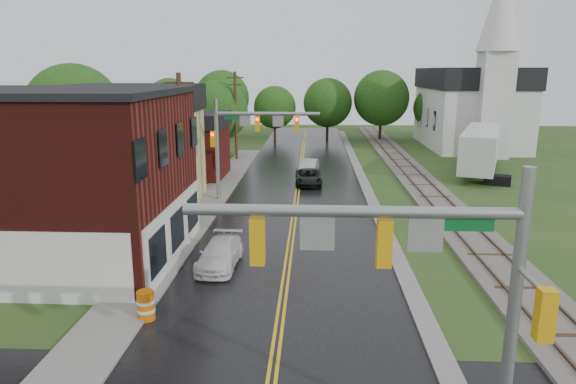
# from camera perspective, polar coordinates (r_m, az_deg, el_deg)

# --- Properties ---
(main_road) EXTENTS (10.00, 90.00, 0.02)m
(main_road) POSITION_cam_1_polar(r_m,az_deg,el_deg) (39.62, 1.07, 0.07)
(main_road) COLOR black
(main_road) RESTS_ON ground
(curb_right) EXTENTS (0.80, 70.00, 0.12)m
(curb_right) POSITION_cam_1_polar(r_m,az_deg,el_deg) (44.69, 8.22, 1.46)
(curb_right) COLOR gray
(curb_right) RESTS_ON ground
(sidewalk_left) EXTENTS (2.40, 50.00, 0.12)m
(sidewalk_left) POSITION_cam_1_polar(r_m,az_deg,el_deg) (35.53, -9.23, -1.67)
(sidewalk_left) COLOR gray
(sidewalk_left) RESTS_ON ground
(brick_building) EXTENTS (14.30, 10.30, 8.30)m
(brick_building) POSITION_cam_1_polar(r_m,az_deg,el_deg) (27.67, -26.80, 1.58)
(brick_building) COLOR #47130F
(brick_building) RESTS_ON ground
(yellow_house) EXTENTS (8.00, 7.00, 6.40)m
(yellow_house) POSITION_cam_1_polar(r_m,az_deg,el_deg) (37.10, -16.38, 3.65)
(yellow_house) COLOR tan
(yellow_house) RESTS_ON ground
(darkred_building) EXTENTS (7.00, 6.00, 4.40)m
(darkred_building) POSITION_cam_1_polar(r_m,az_deg,el_deg) (45.48, -11.44, 4.36)
(darkred_building) COLOR #3F0F0C
(darkred_building) RESTS_ON ground
(church) EXTENTS (10.40, 18.40, 20.00)m
(church) POSITION_cam_1_polar(r_m,az_deg,el_deg) (65.15, 19.94, 9.70)
(church) COLOR silver
(church) RESTS_ON ground
(railroad) EXTENTS (3.20, 80.00, 0.30)m
(railroad) POSITION_cam_1_polar(r_m,az_deg,el_deg) (45.33, 14.02, 1.50)
(railroad) COLOR #59544C
(railroad) RESTS_ON ground
(traffic_signal_near) EXTENTS (7.34, 0.30, 7.20)m
(traffic_signal_near) POSITION_cam_1_polar(r_m,az_deg,el_deg) (11.56, 14.27, -8.10)
(traffic_signal_near) COLOR gray
(traffic_signal_near) RESTS_ON ground
(traffic_signal_far) EXTENTS (7.34, 0.43, 7.20)m
(traffic_signal_far) POSITION_cam_1_polar(r_m,az_deg,el_deg) (36.08, -4.59, 6.74)
(traffic_signal_far) COLOR gray
(traffic_signal_far) RESTS_ON ground
(utility_pole_b) EXTENTS (1.80, 0.28, 9.00)m
(utility_pole_b) POSITION_cam_1_polar(r_m,az_deg,el_deg) (31.87, -11.72, 5.16)
(utility_pole_b) COLOR #382616
(utility_pole_b) RESTS_ON ground
(utility_pole_c) EXTENTS (1.80, 0.28, 9.00)m
(utility_pole_c) POSITION_cam_1_polar(r_m,az_deg,el_deg) (53.33, -5.83, 8.58)
(utility_pole_c) COLOR #382616
(utility_pole_c) RESTS_ON ground
(tree_left_b) EXTENTS (7.60, 7.60, 9.69)m
(tree_left_b) POSITION_cam_1_polar(r_m,az_deg,el_deg) (44.82, -22.51, 8.02)
(tree_left_b) COLOR black
(tree_left_b) RESTS_ON ground
(tree_left_c) EXTENTS (6.00, 6.00, 7.65)m
(tree_left_c) POSITION_cam_1_polar(r_m,az_deg,el_deg) (50.92, -14.46, 7.77)
(tree_left_c) COLOR black
(tree_left_c) RESTS_ON ground
(tree_left_e) EXTENTS (6.40, 6.40, 8.16)m
(tree_left_e) POSITION_cam_1_polar(r_m,az_deg,el_deg) (55.52, -7.65, 8.81)
(tree_left_e) COLOR black
(tree_left_e) RESTS_ON ground
(suv_dark) EXTENTS (2.25, 4.56, 1.24)m
(suv_dark) POSITION_cam_1_polar(r_m,az_deg,el_deg) (41.83, 2.28, 1.64)
(suv_dark) COLOR black
(suv_dark) RESTS_ON ground
(sedan_silver) EXTENTS (1.87, 4.22, 1.35)m
(sedan_silver) POSITION_cam_1_polar(r_m,az_deg,el_deg) (45.95, 2.34, 2.77)
(sedan_silver) COLOR #AAA9AE
(sedan_silver) RESTS_ON ground
(pickup_white) EXTENTS (1.90, 4.33, 1.24)m
(pickup_white) POSITION_cam_1_polar(r_m,az_deg,el_deg) (24.72, -7.57, -6.86)
(pickup_white) COLOR white
(pickup_white) RESTS_ON ground
(semi_trailer) EXTENTS (7.06, 12.98, 4.00)m
(semi_trailer) POSITION_cam_1_polar(r_m,az_deg,el_deg) (49.29, 20.65, 4.64)
(semi_trailer) COLOR black
(semi_trailer) RESTS_ON ground
(construction_barrel) EXTENTS (0.81, 0.81, 1.14)m
(construction_barrel) POSITION_cam_1_polar(r_m,az_deg,el_deg) (20.28, -15.51, -12.07)
(construction_barrel) COLOR #CB6509
(construction_barrel) RESTS_ON ground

